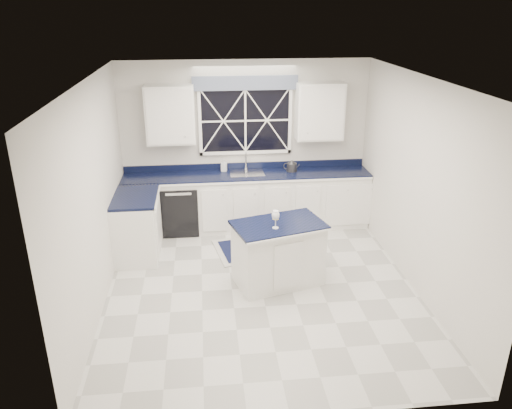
{
  "coord_description": "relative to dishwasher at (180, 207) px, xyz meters",
  "views": [
    {
      "loc": [
        -0.69,
        -5.66,
        3.51
      ],
      "look_at": [
        -0.03,
        0.4,
        1.03
      ],
      "focal_mm": 35.0,
      "sensor_mm": 36.0,
      "label": 1
    }
  ],
  "objects": [
    {
      "name": "wine_glass",
      "position": [
        1.28,
        -1.95,
        0.62
      ],
      "size": [
        0.1,
        0.1,
        0.24
      ],
      "color": "white",
      "rests_on": "island"
    },
    {
      "name": "ground",
      "position": [
        1.1,
        -1.95,
        -0.41
      ],
      "size": [
        4.5,
        4.5,
        0.0
      ],
      "primitive_type": "plane",
      "color": "silver",
      "rests_on": "ground"
    },
    {
      "name": "faucet",
      "position": [
        1.1,
        0.19,
        0.69
      ],
      "size": [
        0.05,
        0.2,
        0.3
      ],
      "color": "silver",
      "rests_on": "countertop"
    },
    {
      "name": "window",
      "position": [
        1.1,
        0.25,
        1.42
      ],
      "size": [
        1.65,
        0.09,
        1.26
      ],
      "color": "black",
      "rests_on": "ground"
    },
    {
      "name": "countertop",
      "position": [
        1.1,
        0.0,
        0.51
      ],
      "size": [
        3.98,
        0.64,
        0.04
      ],
      "primitive_type": "cube",
      "color": "black",
      "rests_on": "base_cabinets"
    },
    {
      "name": "back_wall",
      "position": [
        1.1,
        0.3,
        0.94
      ],
      "size": [
        4.0,
        0.1,
        2.7
      ],
      "primitive_type": "cube",
      "color": "silver",
      "rests_on": "ground"
    },
    {
      "name": "kettle",
      "position": [
        1.84,
        0.06,
        0.62
      ],
      "size": [
        0.26,
        0.22,
        0.19
      ],
      "rotation": [
        0.0,
        0.0,
        -0.41
      ],
      "color": "#323235",
      "rests_on": "countertop"
    },
    {
      "name": "island",
      "position": [
        1.34,
        -1.81,
        0.02
      ],
      "size": [
        1.3,
        0.98,
        0.86
      ],
      "rotation": [
        0.0,
        0.0,
        0.27
      ],
      "color": "white",
      "rests_on": "ground"
    },
    {
      "name": "dishwasher",
      "position": [
        0.0,
        0.0,
        0.0
      ],
      "size": [
        0.6,
        0.58,
        0.82
      ],
      "primitive_type": "cube",
      "color": "black",
      "rests_on": "ground"
    },
    {
      "name": "soap_bottle",
      "position": [
        0.74,
        0.19,
        0.63
      ],
      "size": [
        0.11,
        0.11,
        0.2
      ],
      "primitive_type": "imported",
      "rotation": [
        0.0,
        0.0,
        -0.19
      ],
      "color": "silver",
      "rests_on": "countertop"
    },
    {
      "name": "base_cabinets",
      "position": [
        0.77,
        -0.17,
        0.04
      ],
      "size": [
        3.99,
        1.6,
        0.9
      ],
      "color": "white",
      "rests_on": "ground"
    },
    {
      "name": "rug",
      "position": [
        1.28,
        -0.79,
        -0.4
      ],
      "size": [
        1.6,
        1.14,
        0.02
      ],
      "rotation": [
        0.0,
        0.0,
        0.18
      ],
      "color": "#AFAFAA",
      "rests_on": "ground"
    },
    {
      "name": "upper_cabinets",
      "position": [
        1.1,
        0.13,
        1.49
      ],
      "size": [
        3.1,
        0.34,
        0.9
      ],
      "color": "white",
      "rests_on": "ground"
    }
  ]
}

